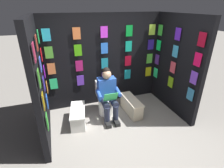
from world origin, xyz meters
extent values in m
plane|color=gray|center=(0.00, 0.00, 0.00)|extent=(30.00, 30.00, 0.00)
cube|color=black|center=(0.00, -1.73, 1.14)|extent=(3.00, 0.10, 2.27)
cube|color=#26C776|center=(1.27, -1.65, 0.72)|extent=(0.17, 0.01, 0.26)
cube|color=#6331BA|center=(0.63, -1.65, 0.72)|extent=(0.17, 0.01, 0.26)
cube|color=#3A23CB|center=(0.00, -1.65, 0.72)|extent=(0.17, 0.01, 0.26)
cube|color=teal|center=(-0.63, -1.65, 0.72)|extent=(0.17, 0.01, 0.26)
cube|color=gold|center=(-1.27, -1.65, 0.72)|extent=(0.17, 0.01, 0.26)
cube|color=#D37739|center=(1.27, -1.65, 1.10)|extent=(0.17, 0.01, 0.26)
cube|color=#B21963|center=(0.63, -1.65, 1.10)|extent=(0.17, 0.01, 0.26)
cube|color=teal|center=(0.00, -1.65, 1.10)|extent=(0.17, 0.01, 0.26)
cube|color=maroon|center=(-0.63, -1.65, 1.10)|extent=(0.17, 0.01, 0.26)
cube|color=#52BF37|center=(-1.27, -1.65, 1.10)|extent=(0.17, 0.01, 0.26)
cube|color=green|center=(1.27, -1.65, 1.47)|extent=(0.17, 0.01, 0.26)
cube|color=#49B411|center=(0.63, -1.65, 1.47)|extent=(0.17, 0.01, 0.26)
cube|color=#2F78EF|center=(0.00, -1.65, 1.47)|extent=(0.17, 0.01, 0.26)
cube|color=#15B290|center=(-0.63, -1.65, 1.47)|extent=(0.17, 0.01, 0.26)
cube|color=#301B8E|center=(-1.27, -1.65, 1.47)|extent=(0.17, 0.01, 0.26)
cube|color=#2EB1DD|center=(1.27, -1.65, 1.85)|extent=(0.17, 0.01, 0.26)
cube|color=orange|center=(0.63, -1.65, 1.85)|extent=(0.17, 0.01, 0.26)
cube|color=#E038F2|center=(0.00, -1.65, 1.85)|extent=(0.17, 0.01, 0.26)
cube|color=green|center=(-0.63, -1.65, 1.85)|extent=(0.17, 0.01, 0.26)
cube|color=#B3DF44|center=(-1.27, -1.65, 1.85)|extent=(0.17, 0.01, 0.26)
cube|color=black|center=(-1.50, -0.84, 1.14)|extent=(0.10, 1.68, 2.27)
cube|color=#28EE86|center=(-1.42, -1.51, 0.72)|extent=(0.01, 0.17, 0.26)
cube|color=#7EB418|center=(-1.42, -0.84, 0.72)|extent=(0.01, 0.17, 0.26)
cube|color=teal|center=(-1.42, -0.17, 0.72)|extent=(0.01, 0.17, 0.26)
cube|color=#5A298E|center=(-1.42, -1.51, 1.10)|extent=(0.01, 0.17, 0.26)
cube|color=#D44551|center=(-1.42, -0.84, 1.10)|extent=(0.01, 0.17, 0.26)
cube|color=purple|center=(-1.42, -0.17, 1.10)|extent=(0.01, 0.17, 0.26)
cube|color=#12F058|center=(-1.42, -1.51, 1.47)|extent=(0.01, 0.17, 0.26)
cube|color=#399AC6|center=(-1.42, -0.84, 1.47)|extent=(0.01, 0.17, 0.26)
cube|color=#D70E47|center=(-1.42, -0.17, 1.47)|extent=(0.01, 0.17, 0.26)
cube|color=green|center=(-1.42, -1.51, 1.85)|extent=(0.01, 0.17, 0.26)
cube|color=#571FB9|center=(-1.42, -0.84, 1.85)|extent=(0.01, 0.17, 0.26)
cube|color=maroon|center=(-1.42, -0.17, 1.85)|extent=(0.01, 0.17, 0.26)
cube|color=black|center=(1.50, -0.84, 1.14)|extent=(0.10, 1.68, 2.27)
cube|color=green|center=(1.42, -0.17, 0.72)|extent=(0.01, 0.17, 0.26)
cube|color=blue|center=(1.42, -0.84, 0.72)|extent=(0.01, 0.17, 0.26)
cube|color=orange|center=(1.42, -1.51, 0.72)|extent=(0.01, 0.17, 0.26)
cube|color=#9D8111|center=(1.42, -0.17, 1.10)|extent=(0.01, 0.17, 0.26)
cube|color=#3C2EAE|center=(1.42, -0.84, 1.10)|extent=(0.01, 0.17, 0.26)
cube|color=#9719D5|center=(1.42, -1.51, 1.10)|extent=(0.01, 0.17, 0.26)
cube|color=#3A8E28|center=(1.42, -0.17, 1.47)|extent=(0.01, 0.17, 0.26)
cube|color=#4462E4|center=(1.42, -0.84, 1.47)|extent=(0.01, 0.17, 0.26)
cube|color=red|center=(1.42, -1.51, 1.47)|extent=(0.01, 0.17, 0.26)
cube|color=#A32547|center=(1.42, -0.17, 1.85)|extent=(0.01, 0.17, 0.26)
cube|color=#9E3526|center=(1.42, -0.84, 1.85)|extent=(0.01, 0.17, 0.26)
cube|color=#2ACF5C|center=(1.42, -1.51, 1.85)|extent=(0.01, 0.17, 0.26)
cylinder|color=white|center=(0.14, -1.10, 0.20)|extent=(0.38, 0.38, 0.40)
cylinder|color=white|center=(0.14, -1.10, 0.41)|extent=(0.41, 0.41, 0.02)
cube|color=white|center=(0.13, -1.36, 0.58)|extent=(0.39, 0.19, 0.36)
cylinder|color=white|center=(0.13, -1.27, 0.58)|extent=(0.39, 0.08, 0.39)
cube|color=blue|center=(0.14, -1.07, 0.68)|extent=(0.41, 0.23, 0.52)
sphere|color=tan|center=(0.14, -1.04, 1.04)|extent=(0.21, 0.21, 0.21)
sphere|color=black|center=(0.14, -1.07, 1.11)|extent=(0.17, 0.17, 0.17)
cylinder|color=#23283D|center=(0.04, -0.87, 0.44)|extent=(0.16, 0.40, 0.15)
cylinder|color=#23283D|center=(0.24, -0.87, 0.44)|extent=(0.16, 0.40, 0.15)
cylinder|color=#23283D|center=(0.05, -0.69, 0.21)|extent=(0.12, 0.12, 0.42)
cylinder|color=#23283D|center=(0.25, -0.69, 0.21)|extent=(0.12, 0.12, 0.42)
cube|color=black|center=(0.05, -0.63, 0.04)|extent=(0.12, 0.26, 0.09)
cube|color=black|center=(0.25, -0.63, 0.04)|extent=(0.12, 0.26, 0.09)
cylinder|color=blue|center=(-0.08, -0.88, 0.66)|extent=(0.09, 0.31, 0.13)
cylinder|color=blue|center=(0.36, -0.90, 0.66)|extent=(0.09, 0.31, 0.13)
cube|color=#41E16E|center=(0.15, -0.73, 0.64)|extent=(0.30, 0.14, 0.23)
cube|color=beige|center=(-0.45, -0.94, 0.17)|extent=(0.27, 0.77, 0.35)
cube|color=beige|center=(-0.45, -0.94, 0.36)|extent=(0.28, 0.80, 0.03)
cube|color=white|center=(0.85, -0.95, 0.16)|extent=(0.42, 0.76, 0.32)
cube|color=white|center=(0.85, -0.95, 0.33)|extent=(0.44, 0.79, 0.03)
camera|label=1|loc=(1.17, 2.33, 2.43)|focal=27.82mm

